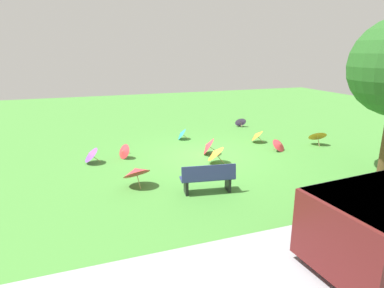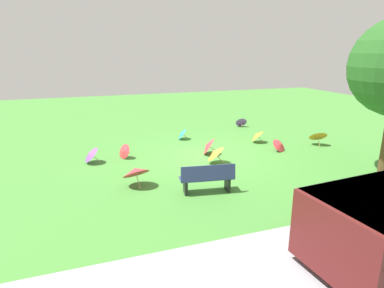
{
  "view_description": "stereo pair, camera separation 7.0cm",
  "coord_description": "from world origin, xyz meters",
  "views": [
    {
      "loc": [
        4.68,
        11.53,
        4.06
      ],
      "look_at": [
        0.62,
        0.16,
        0.6
      ],
      "focal_mm": 30.53,
      "sensor_mm": 36.0,
      "label": 1
    },
    {
      "loc": [
        4.62,
        11.56,
        4.06
      ],
      "look_at": [
        0.62,
        0.16,
        0.6
      ],
      "focal_mm": 30.53,
      "sensor_mm": 36.0,
      "label": 2
    }
  ],
  "objects": [
    {
      "name": "parasol_red_0",
      "position": [
        3.12,
        -0.77,
        0.29
      ],
      "size": [
        0.58,
        0.69,
        0.58
      ],
      "color": "tan",
      "rests_on": "ground"
    },
    {
      "name": "parasol_red_1",
      "position": [
        3.14,
        2.1,
        0.5
      ],
      "size": [
        1.03,
        1.01,
        0.79
      ],
      "color": "tan",
      "rests_on": "ground"
    },
    {
      "name": "parasol_orange_2",
      "position": [
        0.02,
        0.97,
        0.43
      ],
      "size": [
        0.92,
        0.96,
        0.74
      ],
      "color": "tan",
      "rests_on": "ground"
    },
    {
      "name": "parasol_purple_0",
      "position": [
        -3.81,
        -4.26,
        0.28
      ],
      "size": [
        0.7,
        0.59,
        0.56
      ],
      "color": "tan",
      "rests_on": "ground"
    },
    {
      "name": "parasol_red_3",
      "position": [
        -3.18,
        0.42,
        0.28
      ],
      "size": [
        0.77,
        0.72,
        0.54
      ],
      "color": "tan",
      "rests_on": "ground"
    },
    {
      "name": "park_bench",
      "position": [
        1.24,
        3.3,
        0.47
      ],
      "size": [
        1.65,
        0.72,
        0.9
      ],
      "color": "navy",
      "rests_on": "ground"
    },
    {
      "name": "parasol_teal_0",
      "position": [
        0.13,
        -2.76,
        0.28
      ],
      "size": [
        0.63,
        0.71,
        0.56
      ],
      "color": "tan",
      "rests_on": "ground"
    },
    {
      "name": "parasol_orange_0",
      "position": [
        -5.31,
        0.16,
        0.46
      ],
      "size": [
        0.96,
        0.91,
        0.76
      ],
      "color": "tan",
      "rests_on": "ground"
    },
    {
      "name": "parasol_orange_1",
      "position": [
        -2.96,
        -1.09,
        0.35
      ],
      "size": [
        0.83,
        0.85,
        0.63
      ],
      "color": "tan",
      "rests_on": "ground"
    },
    {
      "name": "parasol_red_2",
      "position": [
        -0.17,
        -0.2,
        0.36
      ],
      "size": [
        0.81,
        0.92,
        0.73
      ],
      "color": "tan",
      "rests_on": "ground"
    },
    {
      "name": "ground",
      "position": [
        0.0,
        0.0,
        0.0
      ],
      "size": [
        40.0,
        40.0,
        0.0
      ],
      "primitive_type": "plane",
      "color": "#478C38"
    },
    {
      "name": "road_strip",
      "position": [
        0.0,
        7.84,
        0.0
      ],
      "size": [
        40.0,
        4.24,
        0.01
      ],
      "primitive_type": "cube",
      "color": "#9E9EA3",
      "rests_on": "ground"
    },
    {
      "name": "parasol_purple_1",
      "position": [
        4.37,
        -0.6,
        0.36
      ],
      "size": [
        0.69,
        0.74,
        0.65
      ],
      "color": "tan",
      "rests_on": "ground"
    }
  ]
}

